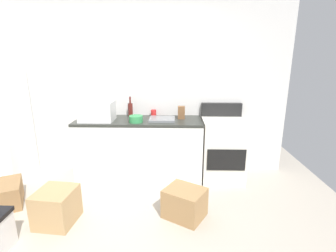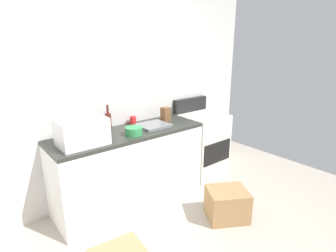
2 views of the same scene
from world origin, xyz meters
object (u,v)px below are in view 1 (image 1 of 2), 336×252
microwave (97,111)px  cardboard_box_large (185,203)px  coffee_mug (154,113)px  knife_block (181,112)px  wine_bottle (130,109)px  stove_oven (222,149)px  cardboard_box_small (57,207)px  mixing_bowl (136,119)px  cardboard_box_medium (1,195)px

microwave → cardboard_box_large: microwave is taller
coffee_mug → knife_block: size_ratio=0.56×
wine_bottle → stove_oven: bearing=-7.9°
cardboard_box_large → cardboard_box_small: (-1.40, -0.15, 0.02)m
coffee_mug → mixing_bowl: (-0.21, -0.36, -0.00)m
knife_block → microwave: bearing=-172.5°
cardboard_box_small → coffee_mug: bearing=54.1°
wine_bottle → coffee_mug: wine_bottle is taller
microwave → cardboard_box_medium: (-1.03, -0.75, -0.89)m
knife_block → mixing_bowl: size_ratio=0.95×
mixing_bowl → cardboard_box_medium: (-1.58, -0.68, -0.80)m
mixing_bowl → coffee_mug: bearing=59.1°
wine_bottle → coffee_mug: 0.35m
knife_block → cardboard_box_small: size_ratio=0.44×
coffee_mug → cardboard_box_small: coffee_mug is taller
microwave → knife_block: size_ratio=2.56×
stove_oven → microwave: (-1.79, -0.08, 0.57)m
cardboard_box_small → cardboard_box_medium: bearing=160.7°
cardboard_box_large → cardboard_box_small: size_ratio=1.03×
wine_bottle → cardboard_box_small: 1.66m
wine_bottle → cardboard_box_small: bearing=-115.2°
wine_bottle → knife_block: 0.77m
mixing_bowl → stove_oven: bearing=6.9°
mixing_bowl → cardboard_box_large: 1.31m
cardboard_box_large → coffee_mug: bearing=110.4°
knife_block → mixing_bowl: (-0.63, -0.23, -0.04)m
knife_block → coffee_mug: bearing=162.4°
stove_oven → cardboard_box_medium: bearing=-163.6°
cardboard_box_small → knife_block: bearing=41.0°
stove_oven → knife_block: stove_oven is taller
knife_block → cardboard_box_small: (-1.38, -1.20, -0.80)m
microwave → cardboard_box_small: microwave is taller
stove_oven → mixing_bowl: (-1.24, -0.15, 0.48)m
wine_bottle → knife_block: size_ratio=1.67×
cardboard_box_large → cardboard_box_small: cardboard_box_small is taller
mixing_bowl → cardboard_box_large: mixing_bowl is taller
microwave → cardboard_box_small: 1.35m
microwave → cardboard_box_medium: microwave is taller
microwave → mixing_bowl: 0.57m
stove_oven → cardboard_box_large: 1.17m
coffee_mug → cardboard_box_medium: bearing=-149.9°
wine_bottle → mixing_bowl: 0.37m
wine_bottle → coffee_mug: (0.35, 0.02, -0.06)m
microwave → cardboard_box_medium: 1.55m
mixing_bowl → cardboard_box_small: (-0.75, -0.97, -0.75)m
microwave → wine_bottle: bearing=32.4°
cardboard_box_large → cardboard_box_medium: (-2.23, 0.15, -0.03)m
coffee_mug → mixing_bowl: 0.42m
cardboard_box_medium → microwave: bearing=36.2°
cardboard_box_large → stove_oven: bearing=59.1°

